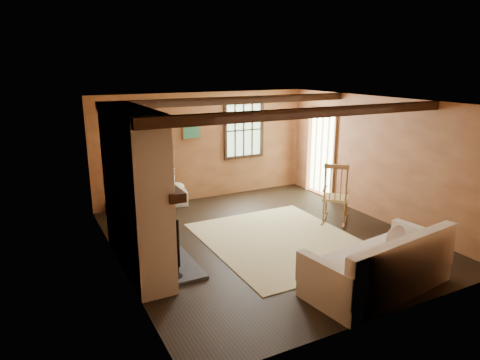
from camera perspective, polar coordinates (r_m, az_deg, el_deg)
ground at (r=7.64m, az=3.42°, el=-7.81°), size 5.50×5.50×0.00m
room_envelope at (r=7.50m, az=4.07°, el=4.78°), size 5.02×5.52×2.44m
fireplace at (r=6.47m, az=-13.64°, el=-2.14°), size 1.02×2.30×2.40m
rug at (r=7.58m, az=5.51°, el=-8.02°), size 2.50×3.00×0.01m
rocking_chair at (r=8.53m, az=12.63°, el=-2.14°), size 0.92×0.91×1.18m
sofa at (r=6.21m, az=18.28°, el=-11.15°), size 2.24×1.22×0.86m
firewood_pile at (r=9.25m, az=-15.44°, el=-3.39°), size 0.68×0.12×0.25m
laundry_basket at (r=9.47m, az=-8.57°, el=-2.40°), size 0.56×0.47×0.30m
basket_pillow at (r=9.40m, az=-8.63°, el=-0.93°), size 0.45×0.38×0.20m
armchair at (r=8.61m, az=-12.34°, el=-2.58°), size 1.16×1.15×0.82m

